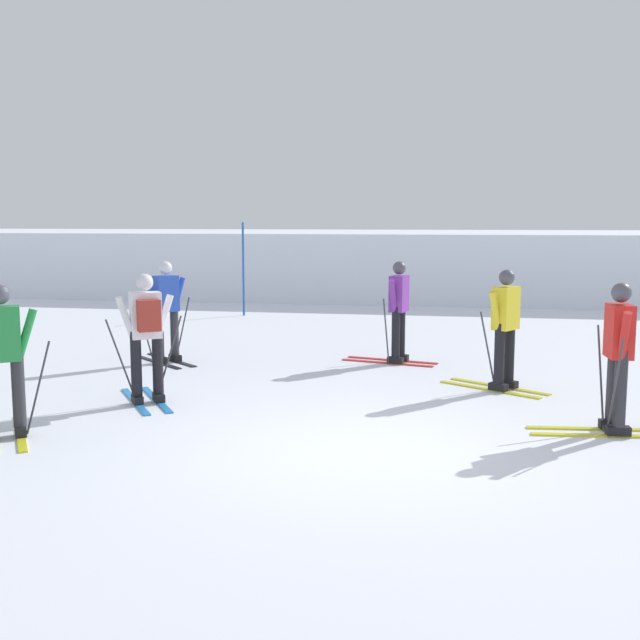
{
  "coord_description": "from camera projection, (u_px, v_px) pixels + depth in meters",
  "views": [
    {
      "loc": [
        0.93,
        -7.76,
        2.41
      ],
      "look_at": [
        -1.06,
        3.5,
        0.9
      ],
      "focal_mm": 43.2,
      "sensor_mm": 36.0,
      "label": 1
    }
  ],
  "objects": [
    {
      "name": "ground_plane",
      "position": [
        361.0,
        450.0,
        8.06
      ],
      "size": [
        120.0,
        120.0,
        0.0
      ],
      "primitive_type": "plane",
      "color": "silver"
    },
    {
      "name": "far_snow_ridge",
      "position": [
        428.0,
        262.0,
        25.63
      ],
      "size": [
        80.0,
        9.28,
        1.97
      ],
      "primitive_type": "cube",
      "color": "silver",
      "rests_on": "ground"
    },
    {
      "name": "skier_purple",
      "position": [
        398.0,
        309.0,
        12.83
      ],
      "size": [
        1.64,
        0.98,
        1.71
      ],
      "color": "red",
      "rests_on": "ground"
    },
    {
      "name": "skier_green",
      "position": [
        3.0,
        357.0,
        8.39
      ],
      "size": [
        1.19,
        1.54,
        1.71
      ],
      "color": "gold",
      "rests_on": "ground"
    },
    {
      "name": "skier_blue",
      "position": [
        166.0,
        309.0,
        12.85
      ],
      "size": [
        1.45,
        1.33,
        1.71
      ],
      "color": "black",
      "rests_on": "ground"
    },
    {
      "name": "skier_white",
      "position": [
        146.0,
        332.0,
        9.95
      ],
      "size": [
        1.2,
        1.53,
        1.71
      ],
      "color": "#237AC6",
      "rests_on": "ground"
    },
    {
      "name": "skier_yellow",
      "position": [
        505.0,
        326.0,
        10.77
      ],
      "size": [
        1.54,
        1.19,
        1.71
      ],
      "color": "gold",
      "rests_on": "ground"
    },
    {
      "name": "skier_red",
      "position": [
        617.0,
        354.0,
        8.58
      ],
      "size": [
        1.63,
        1.0,
        1.71
      ],
      "color": "gold",
      "rests_on": "ground"
    },
    {
      "name": "trail_marker_pole",
      "position": [
        243.0,
        269.0,
        19.13
      ],
      "size": [
        0.05,
        0.05,
        2.32
      ],
      "primitive_type": "cylinder",
      "color": "#1E56AD",
      "rests_on": "ground"
    }
  ]
}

